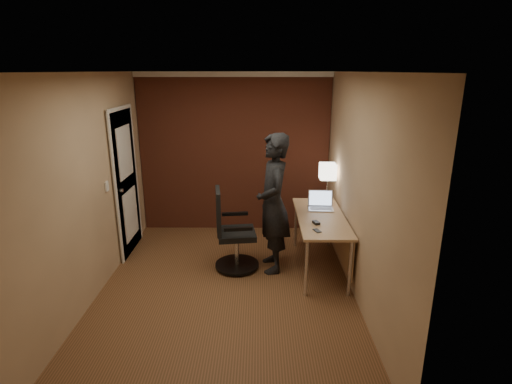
% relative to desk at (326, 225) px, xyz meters
% --- Properties ---
extents(room, '(4.00, 4.00, 4.00)m').
position_rel_desk_xyz_m(room, '(-1.53, 0.99, 0.77)').
color(room, brown).
rests_on(room, ground).
extents(desk, '(0.60, 1.50, 0.73)m').
position_rel_desk_xyz_m(desk, '(0.00, 0.00, 0.00)').
color(desk, tan).
rests_on(desk, ground).
extents(desk_lamp, '(0.22, 0.22, 0.54)m').
position_rel_desk_xyz_m(desk_lamp, '(0.10, 0.66, 0.55)').
color(desk_lamp, silver).
rests_on(desk_lamp, desk).
extents(laptop, '(0.34, 0.28, 0.23)m').
position_rel_desk_xyz_m(laptop, '(-0.03, 0.31, 0.19)').
color(laptop, silver).
rests_on(laptop, desk).
extents(mouse, '(0.09, 0.11, 0.03)m').
position_rel_desk_xyz_m(mouse, '(-0.17, -0.27, 0.14)').
color(mouse, black).
rests_on(mouse, desk).
extents(phone, '(0.10, 0.13, 0.01)m').
position_rel_desk_xyz_m(phone, '(-0.19, -0.50, 0.13)').
color(phone, black).
rests_on(phone, desk).
extents(office_chair, '(0.58, 0.63, 1.07)m').
position_rel_desk_xyz_m(office_chair, '(-1.22, -0.01, -0.13)').
color(office_chair, black).
rests_on(office_chair, ground).
extents(person, '(0.51, 0.70, 1.79)m').
position_rel_desk_xyz_m(person, '(-0.68, -0.01, 0.30)').
color(person, black).
rests_on(person, ground).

